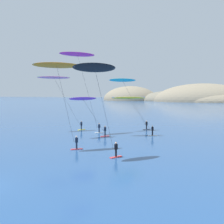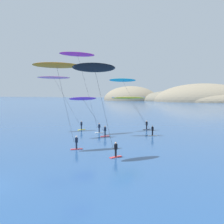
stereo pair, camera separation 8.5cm
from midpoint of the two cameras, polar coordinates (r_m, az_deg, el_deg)
name	(u,v)px [view 1 (the left image)]	position (r m, az deg, el deg)	size (l,w,h in m)	color
headland_island	(188,101)	(213.18, 15.09, 2.13)	(120.67, 59.58, 25.55)	#7A705B
kitesurfer_yellow	(131,101)	(45.27, 3.75, 2.24)	(7.31, 3.38, 6.46)	silver
kitesurfer_black	(97,75)	(29.42, -3.23, 7.54)	(4.54, 4.76, 10.24)	red
kitesurfer_pink	(56,82)	(51.56, -11.28, 6.00)	(6.96, 6.50, 10.01)	yellow
kitesurfer_purple	(85,102)	(43.69, -5.51, 1.94)	(5.53, 5.05, 6.47)	red
kitesurfer_orange	(58,72)	(34.62, -10.91, 8.01)	(5.28, 4.45, 10.77)	red
kitesurfer_cyan	(125,85)	(51.08, 2.61, 5.54)	(6.88, 6.17, 9.64)	#2D2D33
kitesurfer_magenta	(79,60)	(47.57, -6.76, 10.47)	(6.14, 6.12, 13.74)	silver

